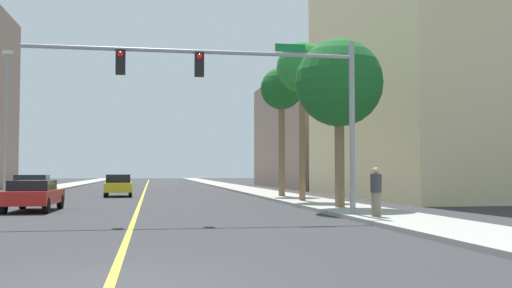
# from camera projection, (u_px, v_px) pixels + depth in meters

# --- Properties ---
(ground) EXTENTS (192.00, 192.00, 0.00)m
(ground) POSITION_uv_depth(u_px,v_px,m) (144.00, 191.00, 50.09)
(ground) COLOR #2D2D30
(sidewalk_left) EXTENTS (3.09, 168.00, 0.15)m
(sidewalk_left) POSITION_uv_depth(u_px,v_px,m) (34.00, 191.00, 48.57)
(sidewalk_left) COLOR #9E9B93
(sidewalk_left) RESTS_ON ground
(sidewalk_right) EXTENTS (3.09, 168.00, 0.15)m
(sidewalk_right) POSITION_uv_depth(u_px,v_px,m) (248.00, 190.00, 51.62)
(sidewalk_right) COLOR #9E9B93
(sidewalk_right) RESTS_ON ground
(lane_marking_center) EXTENTS (0.16, 144.00, 0.01)m
(lane_marking_center) POSITION_uv_depth(u_px,v_px,m) (144.00, 191.00, 50.09)
(lane_marking_center) COLOR yellow
(lane_marking_center) RESTS_ON ground
(building_right_near) EXTENTS (13.96, 20.21, 16.90)m
(building_right_near) POSITION_uv_depth(u_px,v_px,m) (450.00, 70.00, 39.54)
(building_right_near) COLOR beige
(building_right_near) RESTS_ON ground
(building_right_far) EXTENTS (14.47, 24.06, 11.53)m
(building_right_far) POSITION_uv_depth(u_px,v_px,m) (340.00, 133.00, 63.38)
(building_right_far) COLOR gray
(building_right_far) RESTS_ON ground
(traffic_signal_mast) EXTENTS (11.51, 0.36, 6.24)m
(traffic_signal_mast) POSITION_uv_depth(u_px,v_px,m) (253.00, 85.00, 20.87)
(traffic_signal_mast) COLOR gray
(traffic_signal_mast) RESTS_ON sidewalk_right
(street_lamp) EXTENTS (0.56, 0.28, 8.61)m
(street_lamp) POSITION_uv_depth(u_px,v_px,m) (6.00, 116.00, 34.71)
(street_lamp) COLOR gray
(street_lamp) RESTS_ON sidewalk_left
(palm_near) EXTENTS (3.79, 3.79, 7.26)m
(palm_near) POSITION_uv_depth(u_px,v_px,m) (339.00, 84.00, 25.69)
(palm_near) COLOR brown
(palm_near) RESTS_ON sidewalk_right
(palm_mid) EXTENTS (2.70, 2.70, 8.44)m
(palm_mid) POSITION_uv_depth(u_px,v_px,m) (302.00, 69.00, 31.66)
(palm_mid) COLOR brown
(palm_mid) RESTS_ON sidewalk_right
(palm_far) EXTENTS (2.66, 2.66, 8.10)m
(palm_far) POSITION_uv_depth(u_px,v_px,m) (282.00, 91.00, 37.59)
(palm_far) COLOR brown
(palm_far) RESTS_ON sidewalk_right
(car_red) EXTENTS (1.93, 4.35, 1.30)m
(car_red) POSITION_uv_depth(u_px,v_px,m) (34.00, 195.00, 25.01)
(car_red) COLOR red
(car_red) RESTS_ON ground
(car_yellow) EXTENTS (1.92, 4.08, 1.47)m
(car_yellow) POSITION_uv_depth(u_px,v_px,m) (118.00, 185.00, 39.73)
(car_yellow) COLOR gold
(car_yellow) RESTS_ON ground
(car_silver) EXTENTS (2.08, 4.06, 1.48)m
(car_silver) POSITION_uv_depth(u_px,v_px,m) (31.00, 188.00, 33.48)
(car_silver) COLOR #BCBCC1
(car_silver) RESTS_ON ground
(pedestrian) EXTENTS (0.38, 0.38, 1.67)m
(pedestrian) POSITION_uv_depth(u_px,v_px,m) (376.00, 192.00, 20.19)
(pedestrian) COLOR #726651
(pedestrian) RESTS_ON sidewalk_right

